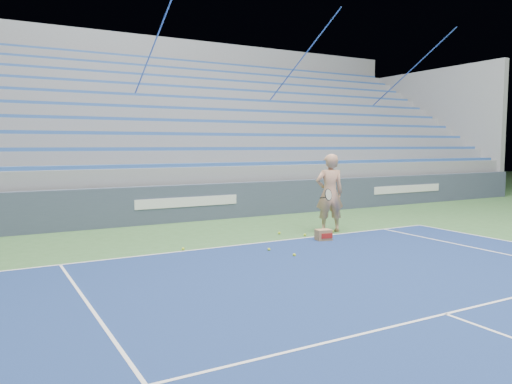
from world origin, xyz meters
The scene contains 11 objects.
sponsor_barrier centered at (0.00, 15.88, 0.55)m, with size 30.00×0.32×1.10m.
bleachers centered at (0.00, 21.60, 2.36)m, with size 31.00×9.15×7.30m.
tennis_player centered at (2.62, 12.34, 1.02)m, with size 1.04×0.97×2.05m.
ball_box centered at (1.75, 11.43, 0.13)m, with size 0.40×0.34×0.27m.
tennis_ball_0 centered at (0.19, 10.34, 0.03)m, with size 0.07×0.07×0.07m, color #CCE22E.
tennis_ball_1 centered at (2.36, 12.34, 0.03)m, with size 0.07×0.07×0.07m, color #CCE22E.
tennis_ball_2 centered at (1.69, 12.11, 0.03)m, with size 0.07×0.07×0.07m, color #CCE22E.
tennis_ball_3 centered at (1.27, 12.66, 0.03)m, with size 0.07×0.07×0.07m, color #CCE22E.
tennis_ball_4 centered at (2.61, 12.18, 0.03)m, with size 0.07×0.07×0.07m, color #CCE22E.
tennis_ball_5 centered at (0.00, 11.05, 0.03)m, with size 0.07×0.07×0.07m, color #CCE22E.
tennis_ball_6 centered at (-1.59, 12.02, 0.03)m, with size 0.07×0.07×0.07m, color #CCE22E.
Camera 1 is at (-5.42, 1.96, 2.28)m, focal length 35.00 mm.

